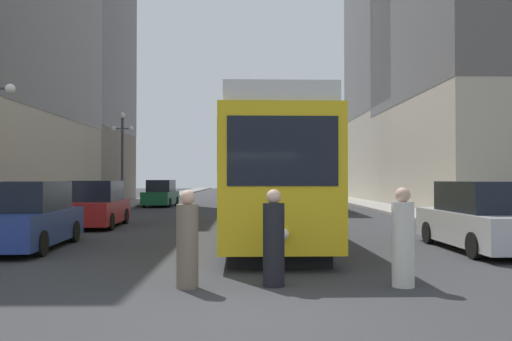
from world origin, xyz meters
The scene contains 15 objects.
ground_plane centered at (0.00, 0.00, 0.00)m, with size 200.00×200.00×0.00m, color #303033.
sidewalk_left centered at (-8.62, 40.00, 0.07)m, with size 2.54×120.00×0.15m, color gray.
sidewalk_right centered at (8.62, 40.00, 0.07)m, with size 2.54×120.00×0.15m, color gray.
streetcar centered at (0.49, 10.69, 2.10)m, with size 2.81×14.90×3.89m.
transit_bus centered at (3.65, 26.47, 1.95)m, with size 2.86×12.62×3.45m.
parked_car_left_near centered at (-6.05, 13.91, 0.84)m, with size 2.04×4.79×1.82m.
parked_car_left_mid centered at (-6.05, 7.30, 0.84)m, with size 2.08×4.86×1.82m.
parked_car_right_far centered at (6.05, 6.71, 0.84)m, with size 1.94×4.91×1.82m.
parked_car_left_far centered at (-6.05, 29.56, 0.84)m, with size 2.01×4.64×1.82m.
pedestrian_crossing_near centered at (0.35, 2.19, 0.79)m, with size 0.38×0.38×1.70m.
pedestrian_crossing_far centered at (-1.15, 2.06, 0.79)m, with size 0.38×0.38×1.69m.
pedestrian_on_sidewalk centered at (2.61, 2.10, 0.81)m, with size 0.39×0.39×1.74m.
lamp_post_left_far centered at (-7.95, 26.29, 4.00)m, with size 1.41×0.36×5.92m.
building_left_midblock centered at (-15.27, 32.43, 11.67)m, with size 11.37×15.23×22.66m.
building_right_corner centered at (17.59, 38.07, 15.74)m, with size 16.02×18.04×30.54m.
Camera 1 is at (-0.13, -7.14, 1.88)m, focal length 37.25 mm.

